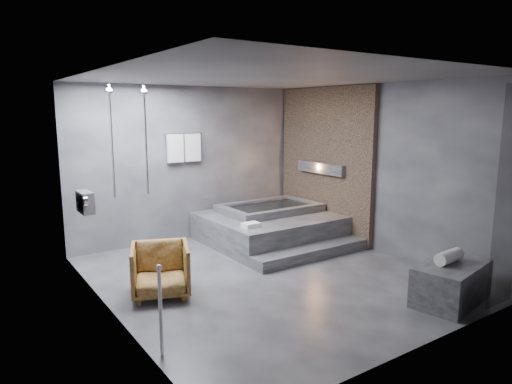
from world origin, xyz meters
TOP-DOWN VIEW (x-y plane):
  - room at (0.40, 0.24)m, footprint 5.00×5.04m
  - tub_deck at (1.05, 1.45)m, footprint 2.20×2.00m
  - tub_step at (1.05, 0.27)m, footprint 2.20×0.36m
  - concrete_bench at (1.34, -2.01)m, footprint 1.19×0.81m
  - driftwood_chair at (-1.57, 0.22)m, footprint 0.94×0.95m
  - rolled_towel at (1.33, -1.96)m, footprint 0.45×0.19m
  - deck_towel at (0.27, 0.88)m, footprint 0.28×0.20m

SIDE VIEW (x-z plane):
  - tub_step at x=1.05m, z-range 0.00..0.18m
  - concrete_bench at x=1.34m, z-range 0.00..0.49m
  - tub_deck at x=1.05m, z-range 0.00..0.50m
  - driftwood_chair at x=-1.57m, z-range 0.00..0.67m
  - deck_towel at x=0.27m, z-range 0.50..0.57m
  - rolled_towel at x=1.33m, z-range 0.49..0.65m
  - room at x=0.40m, z-range 0.32..3.14m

